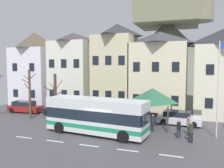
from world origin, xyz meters
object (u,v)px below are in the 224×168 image
object	(u,v)px
townhouse_02	(117,67)
townhouse_03	(159,72)
hilltop_castle	(167,54)
bare_tree_02	(55,97)
pedestrian_00	(179,128)
pedestrian_01	(153,122)
parked_car_01	(25,107)
flagpole	(219,83)
townhouse_04	(223,73)
pedestrian_03	(191,131)
bare_tree_00	(30,93)
transit_bus	(96,116)
townhouse_01	(73,71)
parked_car_02	(179,118)
bus_shelter	(153,96)
parked_car_03	(60,110)
townhouse_00	(35,69)
pedestrian_02	(188,125)
public_bench	(150,116)

from	to	relation	value
townhouse_02	townhouse_03	bearing A→B (deg)	-3.56
hilltop_castle	bare_tree_02	world-z (taller)	hilltop_castle
pedestrian_00	pedestrian_01	size ratio (longest dim) A/B	0.97
parked_car_01	flagpole	size ratio (longest dim) A/B	0.55
townhouse_04	flagpole	distance (m)	9.09
pedestrian_03	bare_tree_00	bearing A→B (deg)	171.67
pedestrian_00	flagpole	bearing A→B (deg)	19.40
hilltop_castle	transit_bus	world-z (taller)	hilltop_castle
hilltop_castle	townhouse_02	bearing A→B (deg)	-100.83
townhouse_01	flagpole	xyz separation A→B (m)	(18.09, -8.50, -0.69)
hilltop_castle	flagpole	distance (m)	33.07
transit_bus	parked_car_02	bearing A→B (deg)	46.82
bus_shelter	parked_car_03	xyz separation A→B (m)	(-11.43, 1.61, -2.44)
flagpole	bare_tree_00	size ratio (longest dim) A/B	1.44
pedestrian_00	pedestrian_03	size ratio (longest dim) A/B	0.94
townhouse_00	parked_car_03	distance (m)	10.27
transit_bus	pedestrian_03	size ratio (longest dim) A/B	5.71
bus_shelter	pedestrian_01	world-z (taller)	bus_shelter
pedestrian_02	pedestrian_01	bearing A→B (deg)	176.17
parked_car_01	bare_tree_00	size ratio (longest dim) A/B	0.80
public_bench	bare_tree_02	size ratio (longest dim) A/B	0.32
pedestrian_01	pedestrian_02	bearing A→B (deg)	-3.83
townhouse_01	transit_bus	distance (m)	14.00
bare_tree_00	bare_tree_02	world-z (taller)	bare_tree_00
townhouse_00	townhouse_01	size ratio (longest dim) A/B	1.04
transit_bus	pedestrian_00	world-z (taller)	transit_bus
bus_shelter	pedestrian_03	size ratio (longest dim) A/B	2.34
pedestrian_00	public_bench	size ratio (longest dim) A/B	0.92
pedestrian_01	townhouse_03	bearing A→B (deg)	94.61
flagpole	bare_tree_00	bearing A→B (deg)	178.26
townhouse_01	public_bench	size ratio (longest dim) A/B	6.33
pedestrian_01	townhouse_02	bearing A→B (deg)	124.85
parked_car_01	pedestrian_00	xyz separation A→B (m)	(19.31, -4.45, 0.15)
pedestrian_00	flagpole	xyz separation A→B (m)	(3.03, 1.07, 3.73)
townhouse_04	bare_tree_00	xyz separation A→B (m)	(-20.52, -8.41, -2.24)
hilltop_castle	pedestrian_00	size ratio (longest dim) A/B	20.96
parked_car_02	pedestrian_01	xyz separation A→B (m)	(-2.11, -3.31, 0.16)
pedestrian_00	bare_tree_00	size ratio (longest dim) A/B	0.28
townhouse_01	bare_tree_02	bearing A→B (deg)	-74.98
parked_car_01	parked_car_03	distance (m)	5.21
transit_bus	flagpole	world-z (taller)	flagpole
townhouse_00	bare_tree_02	size ratio (longest dim) A/B	2.14
hilltop_castle	bare_tree_00	xyz separation A→B (m)	(-11.73, -31.36, -5.69)
townhouse_03	pedestrian_00	xyz separation A→B (m)	(3.08, -10.16, -4.28)
townhouse_00	transit_bus	xyz separation A→B (m)	(14.68, -10.75, -3.90)
parked_car_02	parked_car_03	distance (m)	13.85
townhouse_03	pedestrian_01	bearing A→B (deg)	-85.39
hilltop_castle	pedestrian_00	bearing A→B (deg)	-82.20
townhouse_04	bare_tree_02	size ratio (longest dim) A/B	2.00
townhouse_02	parked_car_01	size ratio (longest dim) A/B	2.62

